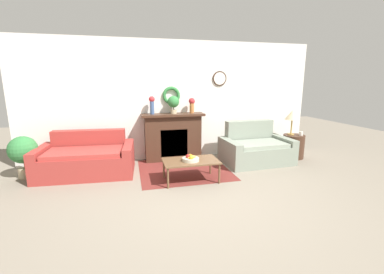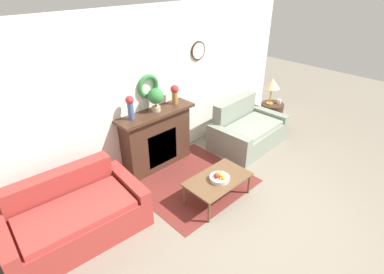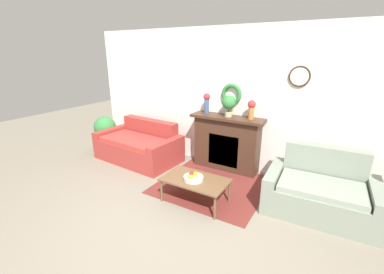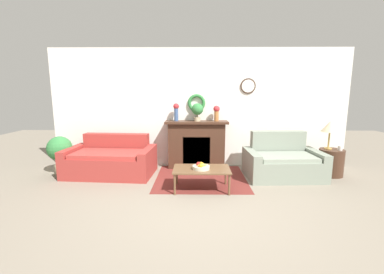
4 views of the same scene
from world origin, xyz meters
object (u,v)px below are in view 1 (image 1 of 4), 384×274
object	(u,v)px
potted_plant_on_mantel	(173,103)
coffee_table	(191,162)
fireplace	(173,137)
potted_plant_floor_by_couch	(23,152)
fruit_bowl	(191,159)
vase_on_mantel_right	(192,104)
mug	(301,133)
loveseat_right	(255,149)
side_table_by_loveseat	(293,146)
couch_left	(87,159)
table_lamp	(292,115)
vase_on_mantel_left	(152,104)

from	to	relation	value
potted_plant_on_mantel	coffee_table	bearing A→B (deg)	-87.19
fireplace	potted_plant_floor_by_couch	xyz separation A→B (m)	(-2.91, -0.46, -0.04)
fruit_bowl	potted_plant_on_mantel	size ratio (longest dim) A/B	0.76
vase_on_mantel_right	potted_plant_on_mantel	bearing A→B (deg)	-177.33
fireplace	vase_on_mantel_right	world-z (taller)	vase_on_mantel_right
fireplace	mug	world-z (taller)	fireplace
loveseat_right	coffee_table	bearing A→B (deg)	-158.90
fireplace	loveseat_right	xyz separation A→B (m)	(1.76, -0.64, -0.24)
fruit_bowl	potted_plant_on_mantel	world-z (taller)	potted_plant_on_mantel
coffee_table	side_table_by_loveseat	distance (m)	2.84
couch_left	fruit_bowl	size ratio (longest dim) A/B	6.09
table_lamp	fireplace	bearing A→B (deg)	169.83
potted_plant_on_mantel	side_table_by_loveseat	bearing A→B (deg)	-10.70
vase_on_mantel_right	potted_plant_floor_by_couch	bearing A→B (deg)	-172.13
table_lamp	mug	xyz separation A→B (m)	(0.17, -0.14, -0.41)
loveseat_right	mug	bearing A→B (deg)	-2.05
fireplace	table_lamp	size ratio (longest dim) A/B	2.42
fireplace	coffee_table	distance (m)	1.39
table_lamp	vase_on_mantel_left	size ratio (longest dim) A/B	1.47
table_lamp	potted_plant_on_mantel	xyz separation A→B (m)	(-2.72, 0.48, 0.31)
vase_on_mantel_left	fireplace	bearing A→B (deg)	-0.69
vase_on_mantel_left	potted_plant_on_mantel	bearing A→B (deg)	-2.40
potted_plant_floor_by_couch	loveseat_right	bearing A→B (deg)	-2.19
mug	fireplace	bearing A→B (deg)	167.86
fruit_bowl	mug	world-z (taller)	mug
loveseat_right	mug	distance (m)	1.19
fireplace	couch_left	bearing A→B (deg)	-163.88
fruit_bowl	vase_on_mantel_left	bearing A→B (deg)	110.50
loveseat_right	potted_plant_on_mantel	bearing A→B (deg)	157.77
couch_left	potted_plant_on_mantel	xyz separation A→B (m)	(1.82, 0.51, 1.03)
loveseat_right	vase_on_mantel_left	size ratio (longest dim) A/B	3.86
coffee_table	potted_plant_on_mantel	xyz separation A→B (m)	(-0.07, 1.36, 0.97)
vase_on_mantel_left	table_lamp	bearing A→B (deg)	-8.83
coffee_table	potted_plant_on_mantel	bearing A→B (deg)	92.81
fireplace	potted_plant_floor_by_couch	world-z (taller)	fireplace
loveseat_right	vase_on_mantel_right	size ratio (longest dim) A/B	4.43
fireplace	vase_on_mantel_left	xyz separation A→B (m)	(-0.46, 0.01, 0.76)
side_table_by_loveseat	couch_left	bearing A→B (deg)	179.76
fireplace	coffee_table	xyz separation A→B (m)	(0.09, -1.37, -0.19)
mug	potted_plant_floor_by_couch	bearing A→B (deg)	178.35
coffee_table	vase_on_mantel_left	size ratio (longest dim) A/B	2.53
side_table_by_loveseat	table_lamp	xyz separation A→B (m)	(-0.06, 0.05, 0.74)
fruit_bowl	coffee_table	bearing A→B (deg)	72.06
coffee_table	table_lamp	world-z (taller)	table_lamp
potted_plant_floor_by_couch	potted_plant_on_mantel	bearing A→B (deg)	8.62
loveseat_right	coffee_table	xyz separation A→B (m)	(-1.68, -0.73, 0.05)
fireplace	table_lamp	xyz separation A→B (m)	(2.74, -0.49, 0.47)
mug	vase_on_mantel_right	xyz separation A→B (m)	(-2.47, 0.63, 0.68)
side_table_by_loveseat	vase_on_mantel_right	distance (m)	2.62
vase_on_mantel_left	vase_on_mantel_right	world-z (taller)	vase_on_mantel_left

